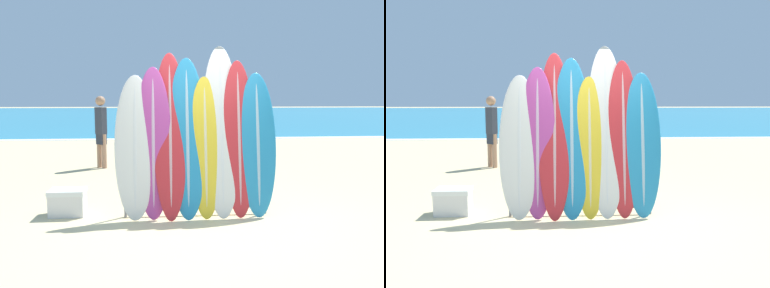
{
  "view_description": "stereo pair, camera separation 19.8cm",
  "coord_description": "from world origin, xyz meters",
  "views": [
    {
      "loc": [
        -0.7,
        -5.16,
        1.74
      ],
      "look_at": [
        -0.16,
        1.09,
        0.99
      ],
      "focal_mm": 35.0,
      "sensor_mm": 36.0,
      "label": 1
    },
    {
      "loc": [
        -0.5,
        -5.18,
        1.74
      ],
      "look_at": [
        -0.16,
        1.09,
        0.99
      ],
      "focal_mm": 35.0,
      "sensor_mm": 36.0,
      "label": 2
    }
  ],
  "objects": [
    {
      "name": "ground_plane",
      "position": [
        0.0,
        0.0,
        0.0
      ],
      "size": [
        160.0,
        160.0,
        0.0
      ],
      "primitive_type": "plane",
      "color": "beige"
    },
    {
      "name": "ocean_water",
      "position": [
        0.0,
        40.53,
        0.0
      ],
      "size": [
        120.0,
        60.0,
        0.01
      ],
      "color": "teal",
      "rests_on": "ground_plane"
    },
    {
      "name": "surfboard_rack",
      "position": [
        -0.16,
        0.29,
        0.52
      ],
      "size": [
        2.16,
        0.04,
        0.96
      ],
      "color": "slate",
      "rests_on": "ground_plane"
    },
    {
      "name": "surfboard_slot_0",
      "position": [
        -1.06,
        0.27,
        1.05
      ],
      "size": [
        0.6,
        0.47,
        2.1
      ],
      "color": "silver",
      "rests_on": "ground_plane"
    },
    {
      "name": "surfboard_slot_1",
      "position": [
        -0.8,
        0.29,
        1.11
      ],
      "size": [
        0.53,
        0.46,
        2.22
      ],
      "color": "#B23D8E",
      "rests_on": "ground_plane"
    },
    {
      "name": "surfboard_slot_2",
      "position": [
        -0.55,
        0.33,
        1.23
      ],
      "size": [
        0.5,
        0.76,
        2.46
      ],
      "color": "red",
      "rests_on": "ground_plane"
    },
    {
      "name": "surfboard_slot_3",
      "position": [
        -0.29,
        0.32,
        1.19
      ],
      "size": [
        0.57,
        0.64,
        2.37
      ],
      "color": "teal",
      "rests_on": "ground_plane"
    },
    {
      "name": "surfboard_slot_4",
      "position": [
        -0.03,
        0.28,
        1.04
      ],
      "size": [
        0.48,
        0.52,
        2.09
      ],
      "color": "yellow",
      "rests_on": "ground_plane"
    },
    {
      "name": "surfboard_slot_5",
      "position": [
        0.22,
        0.34,
        1.28
      ],
      "size": [
        0.58,
        0.63,
        2.56
      ],
      "color": "silver",
      "rests_on": "ground_plane"
    },
    {
      "name": "surfboard_slot_6",
      "position": [
        0.48,
        0.3,
        1.17
      ],
      "size": [
        0.49,
        0.53,
        2.33
      ],
      "color": "red",
      "rests_on": "ground_plane"
    },
    {
      "name": "surfboard_slot_7",
      "position": [
        0.75,
        0.27,
        1.07
      ],
      "size": [
        0.56,
        0.49,
        2.15
      ],
      "color": "teal",
      "rests_on": "ground_plane"
    },
    {
      "name": "person_near_water",
      "position": [
        -1.6,
        10.06,
        0.9
      ],
      "size": [
        0.28,
        0.27,
        1.64
      ],
      "rotation": [
        0.0,
        0.0,
        5.53
      ],
      "color": "tan",
      "rests_on": "ground_plane"
    },
    {
      "name": "person_mid_beach",
      "position": [
        -2.18,
        4.41,
        0.99
      ],
      "size": [
        0.31,
        0.3,
        1.82
      ],
      "rotation": [
        0.0,
        0.0,
        5.56
      ],
      "color": "#A87A5B",
      "rests_on": "ground_plane"
    },
    {
      "name": "person_far_left",
      "position": [
        -0.12,
        7.64,
        0.82
      ],
      "size": [
        0.26,
        0.21,
        1.51
      ],
      "rotation": [
        0.0,
        0.0,
        3.55
      ],
      "color": "beige",
      "rests_on": "ground_plane"
    },
    {
      "name": "cooler_box",
      "position": [
        -2.09,
        0.47,
        0.2
      ],
      "size": [
        0.53,
        0.38,
        0.4
      ],
      "color": "silver",
      "rests_on": "ground_plane"
    }
  ]
}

